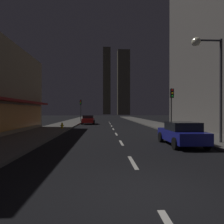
% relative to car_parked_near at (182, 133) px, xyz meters
% --- Properties ---
extents(ground_plane, '(78.00, 136.00, 0.10)m').
position_rel_car_parked_near_xyz_m(ground_plane, '(-3.60, 24.79, -0.79)').
color(ground_plane, black).
extents(sidewalk_right, '(4.00, 76.00, 0.15)m').
position_rel_car_parked_near_xyz_m(sidewalk_right, '(3.40, 24.79, -0.67)').
color(sidewalk_right, '#605E59').
rests_on(sidewalk_right, ground).
extents(sidewalk_left, '(4.00, 76.00, 0.15)m').
position_rel_car_parked_near_xyz_m(sidewalk_left, '(-10.60, 24.79, -0.67)').
color(sidewalk_left, '#605E59').
rests_on(sidewalk_left, ground).
extents(lane_marking_center, '(0.16, 38.60, 0.01)m').
position_rel_car_parked_near_xyz_m(lane_marking_center, '(-3.60, 8.99, -0.73)').
color(lane_marking_center, silver).
rests_on(lane_marking_center, ground).
extents(skyscraper_distant_tall, '(5.03, 5.92, 44.94)m').
position_rel_car_parked_near_xyz_m(skyscraper_distant_tall, '(-2.22, 127.34, 21.73)').
color(skyscraper_distant_tall, brown).
rests_on(skyscraper_distant_tall, ground).
extents(skyscraper_distant_mid, '(7.17, 5.88, 38.29)m').
position_rel_car_parked_near_xyz_m(skyscraper_distant_mid, '(7.51, 110.09, 18.40)').
color(skyscraper_distant_mid, '#5E5947').
rests_on(skyscraper_distant_mid, ground).
extents(car_parked_near, '(1.98, 4.24, 1.45)m').
position_rel_car_parked_near_xyz_m(car_parked_near, '(0.00, 0.00, 0.00)').
color(car_parked_near, navy).
rests_on(car_parked_near, ground).
extents(car_parked_far, '(1.98, 4.24, 1.45)m').
position_rel_car_parked_near_xyz_m(car_parked_far, '(-7.20, 21.20, 0.00)').
color(car_parked_far, '#B21919').
rests_on(car_parked_far, ground).
extents(fire_hydrant_far_left, '(0.42, 0.30, 0.65)m').
position_rel_car_parked_near_xyz_m(fire_hydrant_far_left, '(-9.50, 11.44, -0.29)').
color(fire_hydrant_far_left, gold).
rests_on(fire_hydrant_far_left, sidewalk_left).
extents(traffic_light_near_right, '(0.32, 0.48, 4.20)m').
position_rel_car_parked_near_xyz_m(traffic_light_near_right, '(1.90, 7.43, 2.45)').
color(traffic_light_near_right, '#2D2D2D').
rests_on(traffic_light_near_right, sidewalk_right).
extents(traffic_light_far_left, '(0.32, 0.48, 4.20)m').
position_rel_car_parked_near_xyz_m(traffic_light_far_left, '(-9.10, 27.51, 2.45)').
color(traffic_light_far_left, '#2D2D2D').
rests_on(traffic_light_far_left, sidewalk_left).
extents(street_lamp_right, '(1.96, 0.56, 6.58)m').
position_rel_car_parked_near_xyz_m(street_lamp_right, '(1.78, 0.23, 4.33)').
color(street_lamp_right, '#38383D').
rests_on(street_lamp_right, sidewalk_right).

